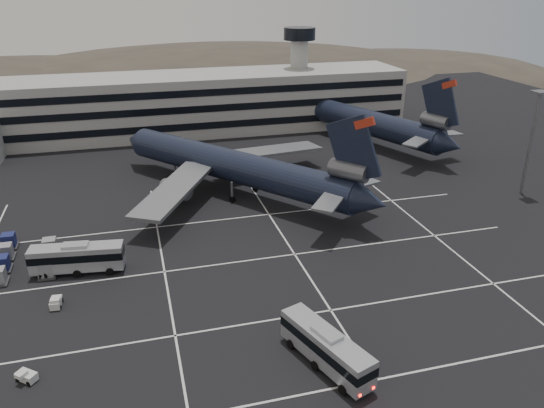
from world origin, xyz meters
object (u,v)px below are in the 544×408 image
at_px(uld_cluster, 23,257).
at_px(bus_far, 77,257).
at_px(trijet_main, 237,167).
at_px(bus_near, 326,347).
at_px(tug_a, 56,303).

bearing_deg(uld_cluster, bus_far, -29.53).
bearing_deg(trijet_main, bus_far, -178.56).
relative_size(bus_near, uld_cluster, 0.93).
bearing_deg(bus_far, tug_a, 171.83).
xyz_separation_m(bus_near, bus_far, (-24.87, 25.54, 0.03)).
bearing_deg(bus_far, bus_near, -128.28).
bearing_deg(bus_near, bus_far, 114.59).
height_order(trijet_main, bus_near, trijet_main).
distance_m(trijet_main, tug_a, 40.14).
relative_size(trijet_main, uld_cluster, 3.80).
xyz_separation_m(bus_far, tug_a, (-2.15, -7.67, -1.69)).
relative_size(bus_far, tug_a, 5.51).
relative_size(tug_a, uld_cluster, 0.17).
height_order(bus_near, bus_far, bus_far).
distance_m(bus_near, bus_far, 35.65).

